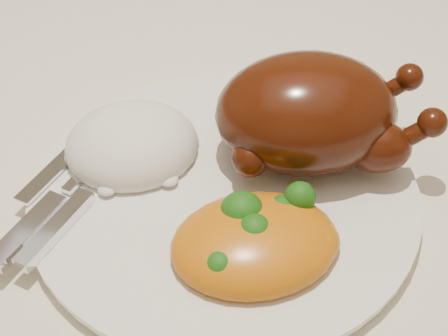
# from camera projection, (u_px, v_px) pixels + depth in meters

# --- Properties ---
(dining_table) EXTENTS (1.60, 0.90, 0.76)m
(dining_table) POSITION_uv_depth(u_px,v_px,m) (240.00, 154.00, 0.69)
(dining_table) COLOR brown
(dining_table) RESTS_ON floor
(tablecloth) EXTENTS (1.73, 1.03, 0.18)m
(tablecloth) POSITION_uv_depth(u_px,v_px,m) (241.00, 101.00, 0.64)
(tablecloth) COLOR #EDE3CC
(tablecloth) RESTS_ON dining_table
(dinner_plate) EXTENTS (0.39, 0.39, 0.01)m
(dinner_plate) POSITION_uv_depth(u_px,v_px,m) (224.00, 192.00, 0.50)
(dinner_plate) COLOR white
(dinner_plate) RESTS_ON tablecloth
(roast_chicken) EXTENTS (0.19, 0.14, 0.09)m
(roast_chicken) POSITION_uv_depth(u_px,v_px,m) (311.00, 113.00, 0.49)
(roast_chicken) COLOR #3F1506
(roast_chicken) RESTS_ON dinner_plate
(rice_mound) EXTENTS (0.14, 0.13, 0.06)m
(rice_mound) POSITION_uv_depth(u_px,v_px,m) (132.00, 145.00, 0.51)
(rice_mound) COLOR white
(rice_mound) RESTS_ON dinner_plate
(mac_and_cheese) EXTENTS (0.15, 0.13, 0.05)m
(mac_and_cheese) POSITION_uv_depth(u_px,v_px,m) (261.00, 239.00, 0.44)
(mac_and_cheese) COLOR orange
(mac_and_cheese) RESTS_ON dinner_plate
(cutlery) EXTENTS (0.06, 0.18, 0.01)m
(cutlery) POSITION_uv_depth(u_px,v_px,m) (54.00, 204.00, 0.47)
(cutlery) COLOR silver
(cutlery) RESTS_ON dinner_plate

